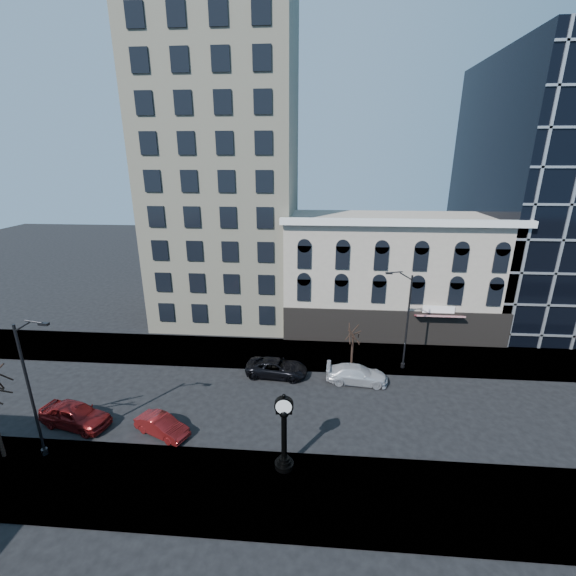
# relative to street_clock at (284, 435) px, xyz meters

# --- Properties ---
(ground) EXTENTS (160.00, 160.00, 0.00)m
(ground) POSITION_rel_street_clock_xyz_m (-2.57, 6.20, -2.41)
(ground) COLOR black
(ground) RESTS_ON ground
(sidewalk_far) EXTENTS (160.00, 6.00, 0.12)m
(sidewalk_far) POSITION_rel_street_clock_xyz_m (-2.57, 14.20, -2.35)
(sidewalk_far) COLOR #9D998E
(sidewalk_far) RESTS_ON ground
(sidewalk_near) EXTENTS (160.00, 6.00, 0.12)m
(sidewalk_near) POSITION_rel_street_clock_xyz_m (-2.57, -1.80, -2.35)
(sidewalk_near) COLOR #9D998E
(sidewalk_near) RESTS_ON ground
(cream_tower) EXTENTS (15.90, 15.40, 42.50)m
(cream_tower) POSITION_rel_street_clock_xyz_m (-8.68, 25.08, 16.91)
(cream_tower) COLOR beige
(cream_tower) RESTS_ON ground
(victorian_row) EXTENTS (22.60, 11.19, 12.50)m
(victorian_row) POSITION_rel_street_clock_xyz_m (9.43, 22.09, 3.59)
(victorian_row) COLOR #B3A493
(victorian_row) RESTS_ON ground
(glass_office) EXTENTS (20.00, 20.15, 28.00)m
(glass_office) POSITION_rel_street_clock_xyz_m (29.43, 27.10, 11.59)
(glass_office) COLOR black
(glass_office) RESTS_ON ground
(street_clock) EXTENTS (1.15, 1.15, 5.06)m
(street_clock) POSITION_rel_street_clock_xyz_m (0.00, 0.00, 0.00)
(street_clock) COLOR black
(street_clock) RESTS_ON sidewalk_near
(street_lamp_near) EXTENTS (2.42, 0.46, 9.35)m
(street_lamp_near) POSITION_rel_street_clock_xyz_m (-14.29, -0.20, 4.77)
(street_lamp_near) COLOR black
(street_lamp_near) RESTS_ON sidewalk_near
(street_lamp_far) EXTENTS (2.33, 0.36, 9.01)m
(street_lamp_far) POSITION_rel_street_clock_xyz_m (8.79, 12.35, 4.51)
(street_lamp_far) COLOR black
(street_lamp_far) RESTS_ON sidewalk_far
(bare_tree_far) EXTENTS (2.57, 2.57, 4.41)m
(bare_tree_far) POSITION_rel_street_clock_xyz_m (4.97, 12.60, 1.04)
(bare_tree_far) COLOR black
(bare_tree_far) RESTS_ON sidewalk_far
(car_near_a) EXTENTS (5.35, 3.09, 1.71)m
(car_near_a) POSITION_rel_street_clock_xyz_m (-14.77, 2.81, -1.55)
(car_near_a) COLOR maroon
(car_near_a) RESTS_ON ground
(car_near_b) EXTENTS (4.13, 2.83, 1.29)m
(car_near_b) POSITION_rel_street_clock_xyz_m (-8.46, 2.41, -1.76)
(car_near_b) COLOR maroon
(car_near_b) RESTS_ON ground
(car_far_a) EXTENTS (5.39, 2.80, 1.45)m
(car_far_a) POSITION_rel_street_clock_xyz_m (-1.54, 10.39, -1.68)
(car_far_a) COLOR black
(car_far_a) RESTS_ON ground
(car_far_b) EXTENTS (5.17, 2.40, 1.46)m
(car_far_b) POSITION_rel_street_clock_xyz_m (5.18, 9.86, -1.67)
(car_far_b) COLOR silver
(car_far_b) RESTS_ON ground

